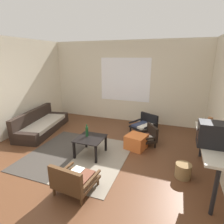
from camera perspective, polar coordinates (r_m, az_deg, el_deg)
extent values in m
plane|color=#56331E|center=(4.05, -8.79, -15.84)|extent=(7.80, 7.80, 0.00)
cube|color=beige|center=(6.31, 4.20, 9.33)|extent=(5.60, 0.12, 2.70)
cube|color=white|center=(6.24, 4.05, 10.05)|extent=(1.71, 0.01, 1.43)
cube|color=#38332D|center=(4.66, -16.78, -11.65)|extent=(1.10, 2.14, 0.01)
cube|color=gray|center=(4.15, -4.02, -14.67)|extent=(1.10, 2.14, 0.01)
cube|color=black|center=(5.93, -20.69, -4.74)|extent=(1.07, 2.08, 0.20)
cube|color=#B2A899|center=(5.86, -20.59, -3.39)|extent=(0.95, 1.89, 0.10)
cube|color=black|center=(6.00, -23.53, -2.05)|extent=(0.48, 1.98, 0.54)
cube|color=black|center=(6.64, -16.86, -1.51)|extent=(0.77, 0.31, 0.32)
cube|color=black|center=(5.22, -25.74, -7.61)|extent=(0.77, 0.31, 0.32)
cube|color=black|center=(4.17, -6.84, -8.16)|extent=(0.61, 0.64, 0.02)
cube|color=black|center=(4.60, -8.13, -8.69)|extent=(0.04, 0.04, 0.41)
cube|color=black|center=(4.39, -1.98, -9.79)|extent=(0.04, 0.04, 0.41)
cube|color=black|center=(4.17, -11.78, -11.70)|extent=(0.04, 0.04, 0.41)
cube|color=black|center=(3.95, -5.09, -13.17)|extent=(0.04, 0.04, 0.41)
cylinder|color=black|center=(5.27, 10.15, -7.00)|extent=(0.04, 0.04, 0.13)
cylinder|color=black|center=(5.59, 5.81, -5.37)|extent=(0.04, 0.04, 0.13)
cylinder|color=black|center=(5.66, 13.54, -5.47)|extent=(0.04, 0.04, 0.13)
cylinder|color=black|center=(5.97, 9.31, -4.05)|extent=(0.04, 0.04, 0.13)
cube|color=black|center=(5.58, 9.75, -4.57)|extent=(0.84, 0.83, 0.05)
cube|color=silver|center=(5.48, 10.52, -4.39)|extent=(0.44, 0.58, 0.06)
cube|color=#2D3856|center=(5.61, 8.78, -3.80)|extent=(0.44, 0.58, 0.06)
cube|color=black|center=(5.72, 11.59, -2.12)|extent=(0.58, 0.36, 0.33)
cube|color=black|center=(5.38, 12.21, -4.25)|extent=(0.33, 0.56, 0.04)
cube|color=black|center=(5.72, 7.54, -2.71)|extent=(0.33, 0.56, 0.04)
cylinder|color=#472D19|center=(3.69, -12.05, -18.36)|extent=(0.04, 0.04, 0.14)
cylinder|color=#472D19|center=(3.44, -4.43, -20.92)|extent=(0.04, 0.04, 0.14)
cylinder|color=#472D19|center=(3.38, -17.73, -22.55)|extent=(0.04, 0.04, 0.14)
cylinder|color=#472D19|center=(3.11, -9.66, -25.99)|extent=(0.04, 0.04, 0.14)
cube|color=#472D19|center=(3.33, -11.09, -20.58)|extent=(0.67, 0.65, 0.05)
cube|color=silver|center=(3.37, -12.49, -19.07)|extent=(0.25, 0.55, 0.06)
cube|color=brown|center=(3.26, -9.30, -20.23)|extent=(0.25, 0.55, 0.06)
cube|color=#472D19|center=(3.05, -14.47, -20.03)|extent=(0.62, 0.13, 0.37)
cube|color=#472D19|center=(3.42, -15.28, -17.46)|extent=(0.10, 0.60, 0.04)
cube|color=#472D19|center=(3.13, -6.68, -20.53)|extent=(0.10, 0.60, 0.04)
cylinder|color=black|center=(4.54, 7.78, -10.93)|extent=(0.04, 0.04, 0.14)
cylinder|color=black|center=(4.92, 5.93, -8.59)|extent=(0.04, 0.04, 0.14)
cylinder|color=black|center=(4.72, 13.39, -10.11)|extent=(0.04, 0.04, 0.14)
cylinder|color=black|center=(5.08, 11.16, -7.94)|extent=(0.04, 0.04, 0.14)
cube|color=black|center=(4.77, 9.63, -8.35)|extent=(0.76, 0.75, 0.05)
cube|color=beige|center=(4.66, 9.87, -8.23)|extent=(0.52, 0.42, 0.06)
cube|color=brown|center=(4.82, 9.02, -7.33)|extent=(0.52, 0.42, 0.06)
cube|color=black|center=(4.79, 12.54, -5.98)|extent=(0.35, 0.48, 0.32)
cube|color=black|center=(4.52, 10.89, -8.28)|extent=(0.50, 0.35, 0.04)
cube|color=black|center=(4.93, 8.61, -5.98)|extent=(0.50, 0.35, 0.04)
cube|color=#D1662D|center=(4.57, 7.58, -9.23)|extent=(0.56, 0.56, 0.35)
cube|color=beige|center=(3.63, 28.51, -7.81)|extent=(0.37, 1.82, 0.04)
cylinder|color=black|center=(3.10, 29.54, -21.00)|extent=(0.06, 0.06, 0.76)
cylinder|color=black|center=(4.56, 26.43, -8.15)|extent=(0.06, 0.06, 0.76)
cube|color=black|center=(3.31, 29.62, -6.22)|extent=(0.50, 0.32, 0.39)
cube|color=black|center=(3.27, 25.46, -5.54)|extent=(0.01, 0.25, 0.28)
cylinder|color=#935B38|center=(3.90, 28.12, -4.23)|extent=(0.18, 0.18, 0.20)
cylinder|color=#935B38|center=(3.85, 28.43, -2.17)|extent=(0.09, 0.09, 0.10)
cylinder|color=#194723|center=(4.22, -7.87, -6.11)|extent=(0.06, 0.06, 0.22)
cylinder|color=#194723|center=(4.17, -7.95, -4.31)|extent=(0.03, 0.03, 0.06)
cylinder|color=olive|center=(3.81, 21.40, -16.77)|extent=(0.29, 0.29, 0.28)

